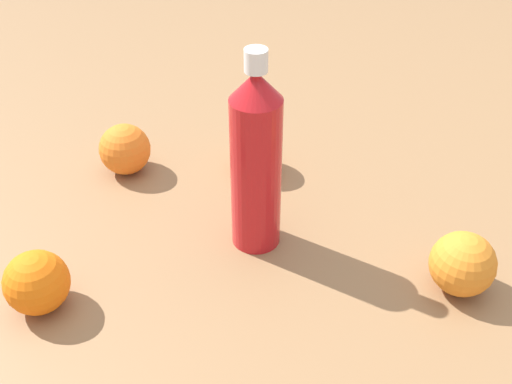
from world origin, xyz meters
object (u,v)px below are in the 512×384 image
object	(u,v)px
orange_1	(37,282)
orange_3	(256,150)
water_bottle	(256,161)
orange_0	(463,264)
orange_2	(125,149)

from	to	relation	value
orange_1	orange_3	xyz separation A→B (m)	(-0.29, 0.26, -0.00)
water_bottle	orange_0	bearing A→B (deg)	-6.24
water_bottle	orange_2	size ratio (longest dim) A/B	3.50
orange_0	orange_3	size ratio (longest dim) A/B	1.10
water_bottle	orange_1	bearing A→B (deg)	-140.76
water_bottle	orange_3	world-z (taller)	water_bottle
orange_1	orange_3	size ratio (longest dim) A/B	1.06
water_bottle	orange_3	bearing A→B (deg)	103.91
orange_1	orange_2	bearing A→B (deg)	168.85
orange_0	water_bottle	bearing A→B (deg)	-110.33
water_bottle	orange_2	bearing A→B (deg)	155.01
orange_2	orange_3	bearing A→B (deg)	90.17
orange_3	orange_2	bearing A→B (deg)	-89.83
water_bottle	orange_0	world-z (taller)	water_bottle
orange_1	orange_3	distance (m)	0.39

